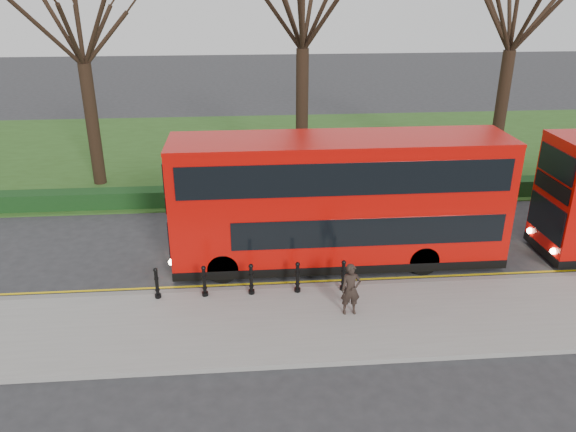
{
  "coord_description": "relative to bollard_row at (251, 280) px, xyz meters",
  "views": [
    {
      "loc": [
        -0.93,
        -16.86,
        9.43
      ],
      "look_at": [
        0.52,
        0.5,
        2.0
      ],
      "focal_mm": 35.0,
      "sensor_mm": 36.0,
      "label": 1
    }
  ],
  "objects": [
    {
      "name": "bollard_row",
      "position": [
        0.0,
        0.0,
        0.0
      ],
      "size": [
        6.02,
        0.15,
        1.0
      ],
      "color": "black",
      "rests_on": "pavement"
    },
    {
      "name": "yellow_line_inner",
      "position": [
        0.8,
        0.85,
        -0.64
      ],
      "size": [
        60.0,
        0.1,
        0.01
      ],
      "primitive_type": "cube",
      "color": "yellow",
      "rests_on": "ground"
    },
    {
      "name": "hedge",
      "position": [
        0.8,
        8.15,
        -0.25
      ],
      "size": [
        60.0,
        0.9,
        0.8
      ],
      "primitive_type": "cube",
      "color": "black",
      "rests_on": "ground"
    },
    {
      "name": "pavement",
      "position": [
        0.8,
        -1.65,
        -0.57
      ],
      "size": [
        60.0,
        4.0,
        0.15
      ],
      "primitive_type": "cube",
      "color": "gray",
      "rests_on": "ground"
    },
    {
      "name": "bus_lead",
      "position": [
        3.11,
        2.24,
        1.64
      ],
      "size": [
        11.45,
        2.63,
        4.55
      ],
      "color": "#B90A05",
      "rests_on": "ground"
    },
    {
      "name": "pedestrian",
      "position": [
        2.91,
        -1.37,
        0.31
      ],
      "size": [
        0.6,
        0.4,
        1.61
      ],
      "primitive_type": "imported",
      "rotation": [
        0.0,
        0.0,
        0.02
      ],
      "color": "black",
      "rests_on": "pavement"
    },
    {
      "name": "kerb",
      "position": [
        0.8,
        0.35,
        -0.57
      ],
      "size": [
        60.0,
        0.25,
        0.16
      ],
      "primitive_type": "cube",
      "color": "slate",
      "rests_on": "ground"
    },
    {
      "name": "grass_verge",
      "position": [
        0.8,
        16.35,
        -0.62
      ],
      "size": [
        60.0,
        18.0,
        0.06
      ],
      "primitive_type": "cube",
      "color": "#294918",
      "rests_on": "ground"
    },
    {
      "name": "tree_left",
      "position": [
        -7.2,
        11.35,
        7.04
      ],
      "size": [
        6.78,
        6.78,
        10.59
      ],
      "color": "black",
      "rests_on": "ground"
    },
    {
      "name": "ground",
      "position": [
        0.8,
        1.35,
        -0.65
      ],
      "size": [
        120.0,
        120.0,
        0.0
      ],
      "primitive_type": "plane",
      "color": "#28282B",
      "rests_on": "ground"
    },
    {
      "name": "tree_mid",
      "position": [
        2.8,
        11.35,
        7.8
      ],
      "size": [
        7.44,
        7.44,
        11.62
      ],
      "color": "black",
      "rests_on": "ground"
    },
    {
      "name": "yellow_line_outer",
      "position": [
        0.8,
        0.65,
        -0.64
      ],
      "size": [
        60.0,
        0.1,
        0.01
      ],
      "primitive_type": "cube",
      "color": "yellow",
      "rests_on": "ground"
    },
    {
      "name": "tree_right",
      "position": [
        12.8,
        11.35,
        7.56
      ],
      "size": [
        7.23,
        7.23,
        11.29
      ],
      "color": "black",
      "rests_on": "ground"
    }
  ]
}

